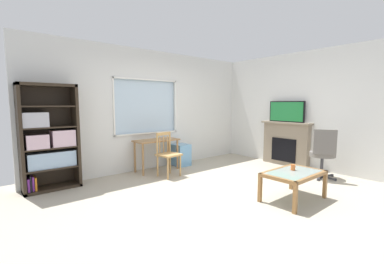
{
  "coord_description": "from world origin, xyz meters",
  "views": [
    {
      "loc": [
        -3.12,
        -2.98,
        1.49
      ],
      "look_at": [
        0.09,
        0.87,
        0.94
      ],
      "focal_mm": 24.17,
      "sensor_mm": 36.0,
      "label": 1
    }
  ],
  "objects_px": {
    "coffee_table": "(294,176)",
    "sippy_cup": "(293,167)",
    "tv": "(287,112)",
    "bookshelf": "(48,141)",
    "desk_under_window": "(157,145)",
    "plastic_drawer_unit": "(181,155)",
    "fireplace": "(286,143)",
    "office_chair": "(323,151)",
    "wooden_chair": "(168,154)"
  },
  "relations": [
    {
      "from": "wooden_chair",
      "to": "plastic_drawer_unit",
      "type": "height_order",
      "value": "wooden_chair"
    },
    {
      "from": "desk_under_window",
      "to": "bookshelf",
      "type": "bearing_deg",
      "value": 176.99
    },
    {
      "from": "sippy_cup",
      "to": "plastic_drawer_unit",
      "type": "bearing_deg",
      "value": 90.91
    },
    {
      "from": "bookshelf",
      "to": "coffee_table",
      "type": "relative_size",
      "value": 1.88
    },
    {
      "from": "tv",
      "to": "office_chair",
      "type": "distance_m",
      "value": 1.43
    },
    {
      "from": "plastic_drawer_unit",
      "to": "fireplace",
      "type": "bearing_deg",
      "value": -38.53
    },
    {
      "from": "wooden_chair",
      "to": "coffee_table",
      "type": "relative_size",
      "value": 0.93
    },
    {
      "from": "tv",
      "to": "desk_under_window",
      "type": "bearing_deg",
      "value": 150.19
    },
    {
      "from": "desk_under_window",
      "to": "tv",
      "type": "height_order",
      "value": "tv"
    },
    {
      "from": "fireplace",
      "to": "tv",
      "type": "bearing_deg",
      "value": 180.0
    },
    {
      "from": "coffee_table",
      "to": "tv",
      "type": "bearing_deg",
      "value": 33.31
    },
    {
      "from": "plastic_drawer_unit",
      "to": "office_chair",
      "type": "relative_size",
      "value": 0.52
    },
    {
      "from": "desk_under_window",
      "to": "fireplace",
      "type": "distance_m",
      "value": 3.12
    },
    {
      "from": "desk_under_window",
      "to": "office_chair",
      "type": "distance_m",
      "value": 3.43
    },
    {
      "from": "desk_under_window",
      "to": "fireplace",
      "type": "bearing_deg",
      "value": -29.64
    },
    {
      "from": "sippy_cup",
      "to": "fireplace",
      "type": "bearing_deg",
      "value": 32.98
    },
    {
      "from": "bookshelf",
      "to": "wooden_chair",
      "type": "bearing_deg",
      "value": -16.99
    },
    {
      "from": "plastic_drawer_unit",
      "to": "sippy_cup",
      "type": "bearing_deg",
      "value": -89.09
    },
    {
      "from": "desk_under_window",
      "to": "office_chair",
      "type": "relative_size",
      "value": 0.99
    },
    {
      "from": "fireplace",
      "to": "office_chair",
      "type": "bearing_deg",
      "value": -115.36
    },
    {
      "from": "fireplace",
      "to": "sippy_cup",
      "type": "distance_m",
      "value": 2.33
    },
    {
      "from": "bookshelf",
      "to": "tv",
      "type": "height_order",
      "value": "bookshelf"
    },
    {
      "from": "bookshelf",
      "to": "sippy_cup",
      "type": "height_order",
      "value": "bookshelf"
    },
    {
      "from": "bookshelf",
      "to": "plastic_drawer_unit",
      "type": "distance_m",
      "value": 2.87
    },
    {
      "from": "wooden_chair",
      "to": "plastic_drawer_unit",
      "type": "relative_size",
      "value": 1.74
    },
    {
      "from": "bookshelf",
      "to": "office_chair",
      "type": "xyz_separation_m",
      "value": [
        4.28,
        -2.76,
        -0.3
      ]
    },
    {
      "from": "bookshelf",
      "to": "sippy_cup",
      "type": "bearing_deg",
      "value": -45.61
    },
    {
      "from": "desk_under_window",
      "to": "wooden_chair",
      "type": "height_order",
      "value": "wooden_chair"
    },
    {
      "from": "bookshelf",
      "to": "plastic_drawer_unit",
      "type": "bearing_deg",
      "value": -1.23
    },
    {
      "from": "sippy_cup",
      "to": "bookshelf",
      "type": "bearing_deg",
      "value": 134.39
    },
    {
      "from": "bookshelf",
      "to": "office_chair",
      "type": "relative_size",
      "value": 1.82
    },
    {
      "from": "bookshelf",
      "to": "tv",
      "type": "distance_m",
      "value": 5.09
    },
    {
      "from": "tv",
      "to": "coffee_table",
      "type": "bearing_deg",
      "value": -146.69
    },
    {
      "from": "fireplace",
      "to": "office_chair",
      "type": "distance_m",
      "value": 1.23
    },
    {
      "from": "bookshelf",
      "to": "desk_under_window",
      "type": "distance_m",
      "value": 2.12
    },
    {
      "from": "wooden_chair",
      "to": "sippy_cup",
      "type": "height_order",
      "value": "wooden_chair"
    },
    {
      "from": "wooden_chair",
      "to": "office_chair",
      "type": "height_order",
      "value": "office_chair"
    },
    {
      "from": "bookshelf",
      "to": "fireplace",
      "type": "relative_size",
      "value": 1.47
    },
    {
      "from": "bookshelf",
      "to": "coffee_table",
      "type": "xyz_separation_m",
      "value": [
        2.77,
        -2.98,
        -0.47
      ]
    },
    {
      "from": "wooden_chair",
      "to": "office_chair",
      "type": "xyz_separation_m",
      "value": [
        2.24,
        -2.14,
        0.09
      ]
    },
    {
      "from": "tv",
      "to": "sippy_cup",
      "type": "height_order",
      "value": "tv"
    },
    {
      "from": "plastic_drawer_unit",
      "to": "bookshelf",
      "type": "bearing_deg",
      "value": 178.77
    },
    {
      "from": "fireplace",
      "to": "tv",
      "type": "relative_size",
      "value": 1.39
    },
    {
      "from": "office_chair",
      "to": "coffee_table",
      "type": "xyz_separation_m",
      "value": [
        -1.51,
        -0.22,
        -0.17
      ]
    },
    {
      "from": "wooden_chair",
      "to": "sippy_cup",
      "type": "xyz_separation_m",
      "value": [
        0.81,
        -2.29,
        0.03
      ]
    },
    {
      "from": "coffee_table",
      "to": "plastic_drawer_unit",
      "type": "bearing_deg",
      "value": 89.17
    },
    {
      "from": "bookshelf",
      "to": "office_chair",
      "type": "height_order",
      "value": "bookshelf"
    },
    {
      "from": "coffee_table",
      "to": "sippy_cup",
      "type": "distance_m",
      "value": 0.15
    },
    {
      "from": "wooden_chair",
      "to": "coffee_table",
      "type": "height_order",
      "value": "wooden_chair"
    },
    {
      "from": "wooden_chair",
      "to": "fireplace",
      "type": "height_order",
      "value": "fireplace"
    }
  ]
}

